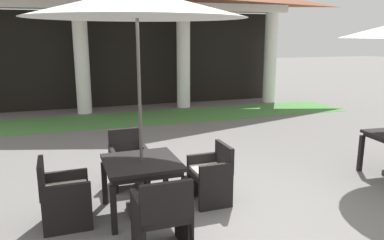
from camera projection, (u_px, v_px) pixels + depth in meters
ground_plane at (232, 213)px, 5.11m from camera, size 60.00×60.00×0.00m
background_pavilion at (132, 2)px, 11.45m from camera, size 10.68×3.14×4.21m
lawn_strip at (144, 118)px, 10.86m from camera, size 12.48×1.88×0.01m
patio_table_near_foreground at (142, 168)px, 4.99m from camera, size 0.99×0.99×0.74m
patio_umbrella_near_foreground at (137, 5)px, 4.53m from camera, size 2.68×2.68×2.95m
patio_chair_near_foreground_east at (211, 175)px, 5.37m from camera, size 0.52×0.56×0.85m
patio_chair_near_foreground_north at (128, 161)px, 5.96m from camera, size 0.58×0.55×0.88m
patio_chair_near_foreground_west at (63, 195)px, 4.71m from camera, size 0.60×0.56×0.87m
patio_chair_near_foreground_south at (162, 216)px, 4.12m from camera, size 0.60×0.54×0.89m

